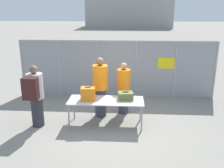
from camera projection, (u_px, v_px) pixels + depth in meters
name	position (u px, v px, depth m)	size (l,w,h in m)	color
ground_plane	(113.00, 125.00, 7.23)	(120.00, 120.00, 0.00)	gray
fence_section	(117.00, 68.00, 9.23)	(7.23, 0.07, 2.13)	#9EA0A5
inspection_table	(106.00, 102.00, 7.03)	(2.12, 0.81, 0.75)	#B2B2AD
suitcase_orange	(88.00, 94.00, 6.97)	(0.42, 0.33, 0.40)	orange
suitcase_olive	(126.00, 96.00, 7.04)	(0.45, 0.35, 0.23)	#566033
traveler_hooded	(35.00, 94.00, 6.84)	(0.44, 0.68, 1.76)	#2D2D33
security_worker_near	(100.00, 86.00, 7.57)	(0.46, 0.46, 1.85)	#383D4C
security_worker_far	(124.00, 88.00, 7.80)	(0.41, 0.41, 1.65)	#383D4C
utility_trailer	(146.00, 72.00, 11.49)	(3.33, 2.02, 0.76)	white
distant_hangar	(129.00, 11.00, 44.82)	(14.48, 9.26, 5.48)	#999993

